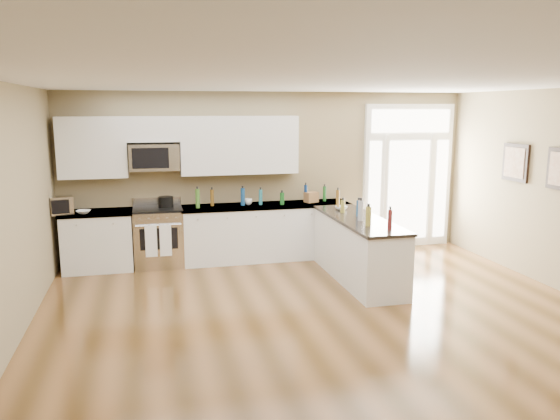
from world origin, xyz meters
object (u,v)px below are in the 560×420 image
stockpot (166,201)px  peninsula_cabinet (358,251)px  toaster_oven (62,205)px  kitchen_range (159,237)px

stockpot → peninsula_cabinet: bearing=-29.3°
peninsula_cabinet → toaster_oven: (-4.28, 1.33, 0.64)m
peninsula_cabinet → toaster_oven: size_ratio=7.21×
peninsula_cabinet → kitchen_range: size_ratio=2.15×
kitchen_range → toaster_oven: size_ratio=3.36×
kitchen_range → toaster_oven: toaster_oven is taller
toaster_oven → stockpot: bearing=-4.3°
peninsula_cabinet → stockpot: size_ratio=9.66×
kitchen_range → stockpot: bearing=29.7°
peninsula_cabinet → toaster_oven: 4.52m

